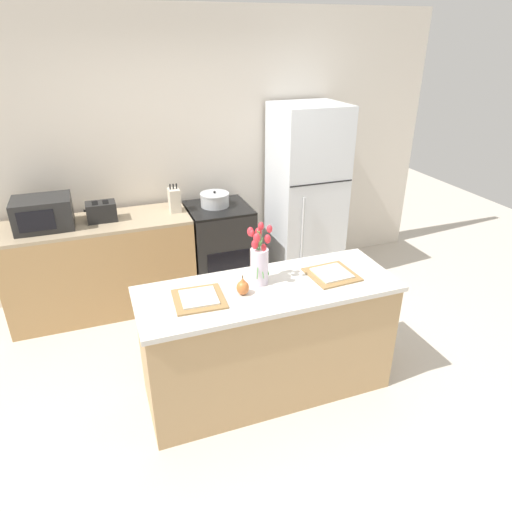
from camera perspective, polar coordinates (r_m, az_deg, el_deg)
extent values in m
plane|color=beige|center=(3.65, 1.40, -16.11)|extent=(10.00, 10.00, 0.00)
cube|color=silver|center=(4.75, -7.45, 12.50)|extent=(5.20, 0.08, 2.70)
cube|color=tan|center=(3.37, 1.48, -10.71)|extent=(1.76, 0.62, 0.86)
cube|color=beige|center=(3.13, 1.58, -4.16)|extent=(1.80, 0.66, 0.03)
cube|color=tan|center=(4.57, -18.63, -1.42)|extent=(1.68, 0.60, 0.88)
cube|color=tan|center=(4.39, -19.47, 3.88)|extent=(1.68, 0.60, 0.03)
cube|color=black|center=(4.70, -4.51, 0.78)|extent=(0.60, 0.60, 0.89)
cube|color=black|center=(4.52, -4.71, 6.03)|extent=(0.60, 0.60, 0.02)
cube|color=black|center=(4.45, -3.41, -1.18)|extent=(0.42, 0.01, 0.29)
cube|color=silver|center=(4.84, 6.25, 7.54)|extent=(0.68, 0.64, 1.84)
cube|color=black|center=(4.50, 8.20, 8.96)|extent=(0.67, 0.01, 0.01)
cylinder|color=#B2B5B7|center=(4.58, 5.83, 2.54)|extent=(0.02, 0.02, 0.80)
cylinder|color=silver|center=(3.11, 0.42, -1.30)|extent=(0.12, 0.12, 0.25)
cylinder|color=#569E4C|center=(3.08, 0.62, -0.28)|extent=(0.10, 0.01, 0.23)
ellipsoid|color=red|center=(3.04, 1.46, 2.14)|extent=(0.04, 0.04, 0.06)
cylinder|color=#569E4C|center=(3.08, 0.50, 0.48)|extent=(0.03, 0.04, 0.33)
ellipsoid|color=red|center=(3.02, 0.63, 3.75)|extent=(0.04, 0.04, 0.06)
cylinder|color=#569E4C|center=(3.09, 0.38, 0.05)|extent=(0.03, 0.09, 0.26)
ellipsoid|color=red|center=(3.06, 0.30, 2.95)|extent=(0.05, 0.05, 0.07)
cylinder|color=#569E4C|center=(3.08, 0.08, 0.15)|extent=(0.07, 0.08, 0.28)
ellipsoid|color=red|center=(3.04, -0.71, 3.06)|extent=(0.04, 0.04, 0.07)
cylinder|color=#569E4C|center=(3.08, 0.00, 0.08)|extent=(0.05, 0.04, 0.28)
ellipsoid|color=red|center=(3.02, -0.50, 2.83)|extent=(0.03, 0.03, 0.05)
cylinder|color=#569E4C|center=(3.07, 0.15, -0.64)|extent=(0.05, 0.02, 0.22)
ellipsoid|color=red|center=(3.00, -0.14, 1.47)|extent=(0.05, 0.05, 0.07)
cylinder|color=#569E4C|center=(3.04, 0.33, -0.05)|extent=(0.07, 0.12, 0.28)
ellipsoid|color=red|center=(2.92, 0.11, 2.26)|extent=(0.05, 0.05, 0.07)
cylinder|color=#569E4C|center=(3.06, 0.65, -0.70)|extent=(0.01, 0.10, 0.21)
ellipsoid|color=red|center=(2.97, 0.98, 1.06)|extent=(0.04, 0.04, 0.05)
cylinder|color=#569E4C|center=(3.06, 0.92, 0.35)|extent=(0.08, 0.05, 0.32)
ellipsoid|color=red|center=(2.98, 1.71, 3.40)|extent=(0.04, 0.04, 0.06)
ellipsoid|color=#C66B33|center=(3.01, -1.66, -3.97)|extent=(0.09, 0.09, 0.10)
cone|color=#C66B33|center=(2.98, -1.68, -3.05)|extent=(0.05, 0.05, 0.04)
cylinder|color=brown|center=(2.97, -1.68, -2.62)|extent=(0.01, 0.01, 0.02)
cube|color=olive|center=(2.99, -7.13, -5.38)|extent=(0.34, 0.34, 0.01)
cube|color=silver|center=(2.98, -7.14, -5.18)|extent=(0.25, 0.25, 0.01)
cube|color=olive|center=(3.30, 9.48, -2.32)|extent=(0.34, 0.34, 0.01)
cube|color=silver|center=(3.30, 9.50, -2.14)|extent=(0.25, 0.25, 0.01)
cube|color=black|center=(4.36, -18.75, 5.28)|extent=(0.26, 0.18, 0.17)
cube|color=black|center=(4.34, -19.51, 6.24)|extent=(0.05, 0.11, 0.01)
cube|color=black|center=(4.34, -18.31, 6.42)|extent=(0.05, 0.11, 0.01)
cube|color=black|center=(4.36, -20.63, 5.31)|extent=(0.02, 0.02, 0.02)
cylinder|color=#B2B5B7|center=(4.52, -5.17, 6.95)|extent=(0.28, 0.28, 0.12)
cylinder|color=#B2B5B7|center=(4.50, -5.20, 7.73)|extent=(0.29, 0.29, 0.01)
sphere|color=black|center=(4.50, -5.21, 7.96)|extent=(0.02, 0.02, 0.02)
cube|color=black|center=(4.36, -25.07, 4.87)|extent=(0.48, 0.36, 0.27)
cube|color=black|center=(4.19, -25.77, 3.94)|extent=(0.29, 0.01, 0.18)
cube|color=beige|center=(4.42, -10.16, 6.88)|extent=(0.10, 0.14, 0.22)
cylinder|color=black|center=(4.37, -10.69, 8.50)|extent=(0.01, 0.01, 0.05)
cylinder|color=black|center=(4.38, -10.30, 8.55)|extent=(0.01, 0.01, 0.05)
cylinder|color=black|center=(4.38, -9.91, 8.60)|extent=(0.01, 0.01, 0.05)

